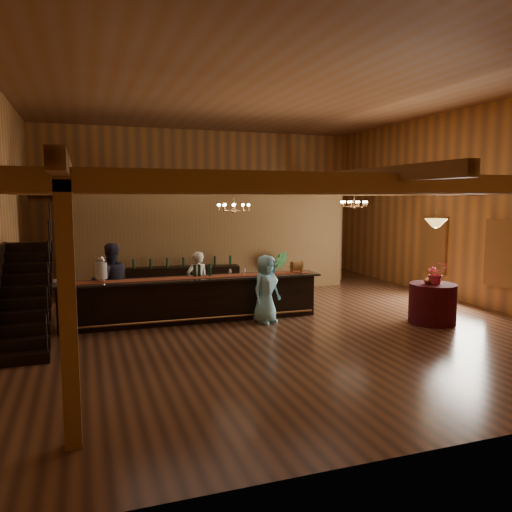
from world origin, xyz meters
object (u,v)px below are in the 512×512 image
object	(u,v)px
guest	(266,289)
staff_second	(111,282)
raffle_drum	(296,266)
backbar_shelf	(184,282)
chandelier_left	(234,207)
beverage_dispenser	(101,270)
bartender	(197,282)
round_table	(432,303)
floor_plant	(277,271)
pendant_lamp	(436,223)
chandelier_right	(354,204)
tasting_bar	(193,299)

from	to	relation	value
guest	staff_second	bearing A→B (deg)	130.47
raffle_drum	backbar_shelf	distance (m)	3.95
staff_second	chandelier_left	bearing A→B (deg)	157.57
beverage_dispenser	bartender	world-z (taller)	beverage_dispenser
raffle_drum	chandelier_left	distance (m)	2.23
backbar_shelf	round_table	world-z (taller)	round_table
floor_plant	pendant_lamp	bearing A→B (deg)	-68.79
bartender	floor_plant	xyz separation A→B (m)	(3.11, 2.23, -0.17)
beverage_dispenser	backbar_shelf	size ratio (longest dim) A/B	0.18
chandelier_right	floor_plant	world-z (taller)	chandelier_right
pendant_lamp	bartender	distance (m)	6.05
backbar_shelf	guest	distance (m)	3.91
tasting_bar	chandelier_right	world-z (taller)	chandelier_right
bartender	guest	distance (m)	2.02
tasting_bar	staff_second	size ratio (longest dim) A/B	3.38
backbar_shelf	chandelier_left	bearing A→B (deg)	-68.54
tasting_bar	beverage_dispenser	xyz separation A→B (m)	(-2.09, 0.10, 0.81)
staff_second	guest	size ratio (longest dim) A/B	1.16
tasting_bar	chandelier_right	distance (m)	6.20
pendant_lamp	chandelier_left	bearing A→B (deg)	154.57
chandelier_left	guest	xyz separation A→B (m)	(0.58, -0.70, -1.94)
round_table	floor_plant	bearing A→B (deg)	111.21
beverage_dispenser	staff_second	size ratio (longest dim) A/B	0.31
backbar_shelf	floor_plant	bearing A→B (deg)	9.46
backbar_shelf	bartender	xyz separation A→B (m)	(-0.06, -2.17, 0.34)
staff_second	guest	world-z (taller)	staff_second
backbar_shelf	bartender	distance (m)	2.20
backbar_shelf	chandelier_right	world-z (taller)	chandelier_right
round_table	bartender	xyz separation A→B (m)	(-5.08, 2.87, 0.33)
round_table	chandelier_left	world-z (taller)	chandelier_left
pendant_lamp	chandelier_right	bearing A→B (deg)	88.87
bartender	beverage_dispenser	bearing A→B (deg)	5.98
raffle_drum	bartender	distance (m)	2.60
tasting_bar	raffle_drum	world-z (taller)	raffle_drum
tasting_bar	staff_second	bearing A→B (deg)	160.79
chandelier_left	staff_second	size ratio (longest dim) A/B	0.42
backbar_shelf	guest	xyz separation A→B (m)	(1.27, -3.68, 0.35)
staff_second	pendant_lamp	bearing A→B (deg)	150.08
beverage_dispenser	guest	xyz separation A→B (m)	(3.72, -0.80, -0.54)
round_table	chandelier_right	xyz separation A→B (m)	(0.08, 3.90, 2.33)
backbar_shelf	round_table	bearing A→B (deg)	-36.66
beverage_dispenser	round_table	bearing A→B (deg)	-16.05
floor_plant	backbar_shelf	bearing A→B (deg)	-178.98
chandelier_right	bartender	world-z (taller)	chandelier_right
backbar_shelf	guest	size ratio (longest dim) A/B	2.02
pendant_lamp	beverage_dispenser	bearing A→B (deg)	163.95
backbar_shelf	chandelier_right	size ratio (longest dim) A/B	4.15
floor_plant	chandelier_right	bearing A→B (deg)	-30.06
tasting_bar	pendant_lamp	xyz separation A→B (m)	(5.39, -2.05, 1.86)
chandelier_left	floor_plant	size ratio (longest dim) A/B	0.63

